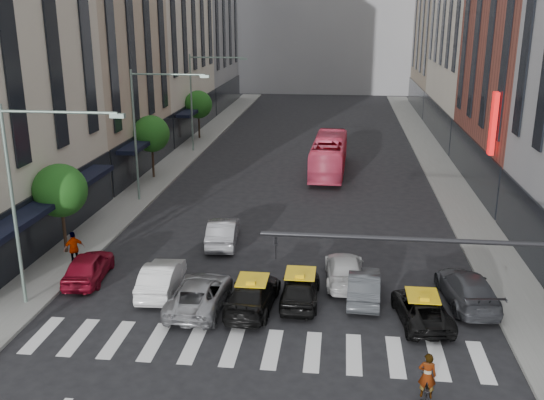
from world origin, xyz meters
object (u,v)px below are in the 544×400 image
(taxi_left, at_px, (253,294))
(streetlamp_mid, at_px, (148,118))
(bus, at_px, (329,155))
(motorcycle, at_px, (426,391))
(streetlamp_near, at_px, (31,180))
(pedestrian_far, at_px, (74,249))
(car_red, at_px, (88,266))
(streetlamp_far, at_px, (201,90))
(taxi_center, at_px, (300,288))
(car_white_front, at_px, (162,278))

(taxi_left, bearing_deg, streetlamp_mid, -54.26)
(bus, xyz_separation_m, motorcycle, (4.09, -30.85, -1.06))
(streetlamp_near, height_order, motorcycle, streetlamp_near)
(streetlamp_mid, bearing_deg, pedestrian_far, -92.25)
(car_red, distance_m, bus, 25.27)
(streetlamp_mid, distance_m, motorcycle, 27.35)
(streetlamp_far, distance_m, taxi_left, 32.98)
(taxi_center, bearing_deg, car_white_front, -3.07)
(car_red, xyz_separation_m, motorcycle, (15.37, -8.25, -0.27))
(streetlamp_mid, height_order, car_white_front, streetlamp_mid)
(motorcycle, bearing_deg, streetlamp_far, -60.74)
(streetlamp_near, bearing_deg, bus, 64.58)
(motorcycle, bearing_deg, streetlamp_near, -12.45)
(car_red, relative_size, car_white_front, 0.97)
(taxi_center, height_order, pedestrian_far, pedestrian_far)
(car_red, distance_m, car_white_front, 4.08)
(taxi_left, bearing_deg, taxi_center, -153.93)
(streetlamp_near, relative_size, taxi_left, 1.88)
(bus, relative_size, motorcycle, 6.28)
(taxi_left, relative_size, motorcycle, 2.76)
(car_red, bearing_deg, car_white_front, 161.74)
(streetlamp_near, relative_size, car_white_front, 2.04)
(streetlamp_mid, height_order, car_red, streetlamp_mid)
(car_white_front, bearing_deg, bus, -110.70)
(taxi_center, relative_size, bus, 0.39)
(motorcycle, bearing_deg, bus, -76.66)
(streetlamp_mid, relative_size, bus, 0.83)
(taxi_left, distance_m, pedestrian_far, 10.43)
(car_white_front, relative_size, pedestrian_far, 2.39)
(car_white_front, relative_size, taxi_center, 1.05)
(streetlamp_mid, height_order, motorcycle, streetlamp_mid)
(streetlamp_near, relative_size, bus, 0.83)
(streetlamp_mid, height_order, pedestrian_far, streetlamp_mid)
(streetlamp_mid, height_order, bus, streetlamp_mid)
(streetlamp_near, xyz_separation_m, pedestrian_far, (-0.46, 4.26, -4.83))
(car_white_front, bearing_deg, taxi_left, 161.54)
(streetlamp_far, height_order, bus, streetlamp_far)
(streetlamp_near, height_order, streetlamp_far, same)
(car_red, bearing_deg, pedestrian_far, -51.95)
(car_red, xyz_separation_m, bus, (11.28, 22.60, 0.79))
(streetlamp_far, xyz_separation_m, car_white_front, (4.82, -29.97, -5.18))
(taxi_center, distance_m, bus, 23.88)
(taxi_left, height_order, bus, bus)
(streetlamp_far, distance_m, car_red, 29.56)
(streetlamp_near, relative_size, taxi_center, 2.13)
(taxi_center, xyz_separation_m, bus, (0.68, 23.86, 0.80))
(taxi_center, bearing_deg, pedestrian_far, -12.12)
(streetlamp_near, bearing_deg, streetlamp_far, 90.00)
(car_white_front, distance_m, bus, 24.60)
(streetlamp_near, xyz_separation_m, car_white_front, (4.82, 2.03, -5.18))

